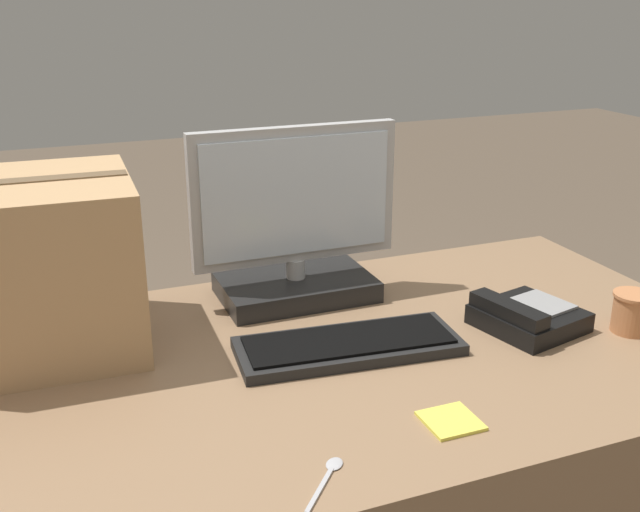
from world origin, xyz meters
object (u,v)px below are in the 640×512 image
object	(u,v)px
cardboard_box	(39,266)
paper_cup_right	(632,312)
spoon	(328,474)
sticky_note_pad	(451,421)
desk_phone	(526,317)
keyboard	(348,345)
monitor	(295,236)

from	to	relation	value
cardboard_box	paper_cup_right	bearing A→B (deg)	-18.52
paper_cup_right	spoon	world-z (taller)	paper_cup_right
spoon	sticky_note_pad	distance (m)	0.25
paper_cup_right	spoon	distance (m)	0.80
spoon	cardboard_box	world-z (taller)	cardboard_box
paper_cup_right	sticky_note_pad	world-z (taller)	paper_cup_right
desk_phone	paper_cup_right	xyz separation A→B (m)	(0.19, -0.09, 0.02)
spoon	keyboard	bearing A→B (deg)	13.51
keyboard	monitor	bearing A→B (deg)	96.01
keyboard	paper_cup_right	bearing A→B (deg)	-7.30
monitor	cardboard_box	xyz separation A→B (m)	(-0.54, -0.05, 0.02)
monitor	sticky_note_pad	bearing A→B (deg)	-84.44
cardboard_box	sticky_note_pad	bearing A→B (deg)	-42.00
keyboard	spoon	bearing A→B (deg)	-112.30
sticky_note_pad	paper_cup_right	bearing A→B (deg)	17.26
keyboard	desk_phone	bearing A→B (deg)	-0.41
sticky_note_pad	monitor	bearing A→B (deg)	95.56
paper_cup_right	cardboard_box	size ratio (longest dim) A/B	0.23
desk_phone	cardboard_box	size ratio (longest dim) A/B	0.60
desk_phone	sticky_note_pad	size ratio (longest dim) A/B	2.55
desk_phone	paper_cup_right	bearing A→B (deg)	-38.55
spoon	sticky_note_pad	size ratio (longest dim) A/B	1.27
keyboard	sticky_note_pad	size ratio (longest dim) A/B	5.15
paper_cup_right	spoon	size ratio (longest dim) A/B	0.76
keyboard	cardboard_box	size ratio (longest dim) A/B	1.21
keyboard	cardboard_box	xyz separation A→B (m)	(-0.55, 0.25, 0.16)
desk_phone	spoon	bearing A→B (deg)	-164.53
cardboard_box	sticky_note_pad	world-z (taller)	cardboard_box
monitor	sticky_note_pad	distance (m)	0.61
paper_cup_right	cardboard_box	distance (m)	1.20
spoon	cardboard_box	xyz separation A→B (m)	(-0.36, 0.60, 0.17)
desk_phone	paper_cup_right	size ratio (longest dim) A/B	2.64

